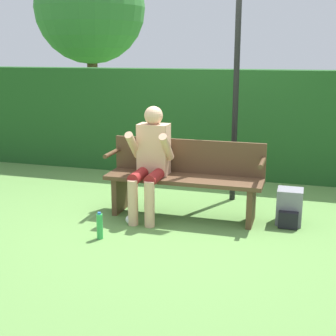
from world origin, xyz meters
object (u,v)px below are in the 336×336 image
at_px(person_seated, 151,157).
at_px(tree, 90,8).
at_px(water_bottle, 100,226).
at_px(backpack, 289,208).
at_px(park_bench, 185,177).
at_px(signpost, 237,67).

height_order(person_seated, tree, tree).
bearing_deg(water_bottle, backpack, 28.28).
height_order(park_bench, water_bottle, park_bench).
xyz_separation_m(person_seated, backpack, (1.52, 0.18, -0.50)).
xyz_separation_m(park_bench, tree, (-3.58, 5.23, 2.31)).
relative_size(park_bench, signpost, 0.60).
height_order(backpack, water_bottle, backpack).
relative_size(person_seated, signpost, 0.42).
bearing_deg(tree, signpost, -48.21).
distance_m(water_bottle, tree, 7.31).
relative_size(water_bottle, signpost, 0.10).
relative_size(person_seated, water_bottle, 4.45).
xyz_separation_m(person_seated, tree, (-3.22, 5.36, 2.09)).
xyz_separation_m(park_bench, backpack, (1.16, 0.05, -0.27)).
bearing_deg(park_bench, water_bottle, -124.86).
xyz_separation_m(backpack, water_bottle, (-1.80, -0.97, -0.05)).
xyz_separation_m(water_bottle, signpost, (1.07, 1.65, 1.52)).
bearing_deg(person_seated, water_bottle, -109.41).
bearing_deg(tree, backpack, -47.51).
bearing_deg(backpack, signpost, 136.72).
height_order(park_bench, signpost, signpost).
relative_size(backpack, water_bottle, 1.39).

